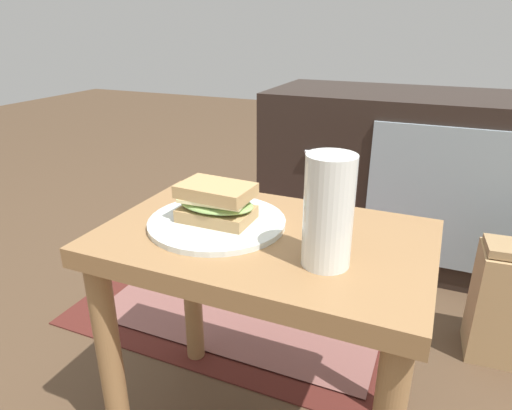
{
  "coord_description": "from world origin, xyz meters",
  "views": [
    {
      "loc": [
        0.26,
        -0.64,
        0.79
      ],
      "look_at": [
        -0.02,
        0.0,
        0.51
      ],
      "focal_mm": 31.43,
      "sensor_mm": 36.0,
      "label": 1
    }
  ],
  "objects_px": {
    "plate": "(217,222)",
    "beer_glass": "(328,213)",
    "tv_cabinet": "(406,177)",
    "paper_bag": "(512,304)",
    "sandwich_front": "(216,203)"
  },
  "relations": [
    {
      "from": "tv_cabinet",
      "to": "plate",
      "type": "bearing_deg",
      "value": -104.49
    },
    {
      "from": "beer_glass",
      "to": "paper_bag",
      "type": "bearing_deg",
      "value": 56.07
    },
    {
      "from": "tv_cabinet",
      "to": "paper_bag",
      "type": "distance_m",
      "value": 0.6
    },
    {
      "from": "tv_cabinet",
      "to": "plate",
      "type": "height_order",
      "value": "tv_cabinet"
    },
    {
      "from": "sandwich_front",
      "to": "beer_glass",
      "type": "relative_size",
      "value": 0.81
    },
    {
      "from": "beer_glass",
      "to": "paper_bag",
      "type": "xyz_separation_m",
      "value": [
        0.35,
        0.52,
        -0.39
      ]
    },
    {
      "from": "plate",
      "to": "sandwich_front",
      "type": "relative_size",
      "value": 1.79
    },
    {
      "from": "beer_glass",
      "to": "tv_cabinet",
      "type": "bearing_deg",
      "value": 88.18
    },
    {
      "from": "plate",
      "to": "sandwich_front",
      "type": "height_order",
      "value": "sandwich_front"
    },
    {
      "from": "tv_cabinet",
      "to": "sandwich_front",
      "type": "bearing_deg",
      "value": -104.49
    },
    {
      "from": "tv_cabinet",
      "to": "paper_bag",
      "type": "height_order",
      "value": "tv_cabinet"
    },
    {
      "from": "beer_glass",
      "to": "paper_bag",
      "type": "relative_size",
      "value": 0.54
    },
    {
      "from": "plate",
      "to": "paper_bag",
      "type": "relative_size",
      "value": 0.78
    },
    {
      "from": "plate",
      "to": "beer_glass",
      "type": "height_order",
      "value": "beer_glass"
    },
    {
      "from": "plate",
      "to": "sandwich_front",
      "type": "bearing_deg",
      "value": -90.0
    }
  ]
}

